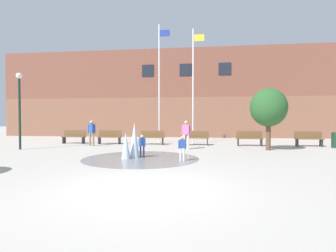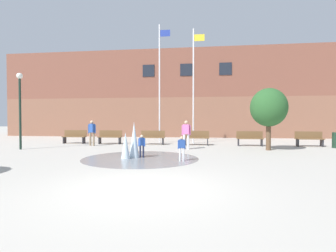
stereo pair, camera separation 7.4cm
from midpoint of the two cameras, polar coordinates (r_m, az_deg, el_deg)
The scene contains 17 objects.
ground_plane at distance 6.47m, azimuth -6.38°, elevation -13.36°, with size 100.00×100.00×0.00m, color #B2ADA3.
library_building at distance 27.11m, azimuth 4.17°, elevation 6.62°, with size 36.00×6.05×8.20m.
splash_fountain at distance 11.31m, azimuth -7.53°, elevation -4.46°, with size 4.91×4.91×1.53m.
park_bench_far_left at distance 19.13m, azimuth -19.87°, elevation -2.16°, with size 1.60×0.44×0.91m.
park_bench_left_of_flagpoles at distance 18.11m, azimuth -12.68°, elevation -2.30°, with size 1.60×0.44×0.91m.
park_bench_under_left_flagpole at distance 17.27m, azimuth -3.56°, elevation -2.45°, with size 1.60×0.44×0.91m.
park_bench_center at distance 16.95m, azimuth 6.07°, elevation -2.53°, with size 1.60×0.44×0.91m.
park_bench_near_trashcan at distance 17.12m, azimuth 17.19°, elevation -2.55°, with size 1.60×0.44×0.91m.
park_bench_far_right at distance 18.17m, azimuth 28.18°, elevation -2.43°, with size 1.60×0.44×0.91m.
child_in_fountain at distance 11.39m, azimuth -5.85°, elevation -3.97°, with size 0.31×0.23×0.99m.
adult_in_red at distance 17.06m, azimuth -16.41°, elevation -1.03°, with size 0.50×0.33×1.59m.
child_with_pink_shirt at distance 10.41m, azimuth 2.90°, elevation -4.47°, with size 0.31×0.17×0.99m.
teen_by_trashcan at distance 14.48m, azimuth 3.83°, elevation -1.40°, with size 0.50×0.26×1.59m.
flagpole_left at distance 18.62m, azimuth -1.96°, elevation 9.90°, with size 0.80×0.10×8.28m.
flagpole_right at distance 18.37m, azimuth 5.46°, elevation 9.36°, with size 0.80×0.10×7.88m.
lamp_post_left_lane at distance 16.53m, azimuth -29.73°, elevation 4.94°, with size 0.32×0.32×4.19m.
street_tree_near_building at distance 15.02m, azimuth 20.91°, elevation 3.74°, with size 1.93×1.93×3.32m.
Camera 1 is at (1.45, -6.08, 1.65)m, focal length 28.00 mm.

